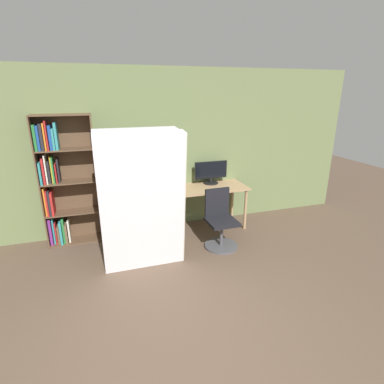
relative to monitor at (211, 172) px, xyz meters
name	(u,v)px	position (x,y,z in m)	size (l,w,h in m)	color
ground_plane	(192,365)	(-1.26, -2.83, -0.97)	(16.00, 16.00, 0.00)	brown
wall_back	(136,153)	(-1.26, 0.18, 0.38)	(8.00, 0.06, 2.70)	#6B7A4C
desk	(210,192)	(-0.08, -0.18, -0.31)	(1.25, 0.65, 0.76)	tan
monitor	(211,172)	(0.00, 0.00, 0.00)	(0.60, 0.26, 0.40)	black
office_chair	(220,224)	(-0.17, -0.87, -0.61)	(0.52, 0.52, 0.90)	#4C4C51
bookshelf	(62,182)	(-2.45, 0.01, 0.03)	(0.82, 0.33, 2.01)	brown
mattress_near	(143,204)	(-1.38, -1.14, -0.03)	(1.09, 0.42, 1.87)	silver
mattress_far	(139,196)	(-1.38, -0.80, -0.03)	(1.09, 0.34, 1.87)	silver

